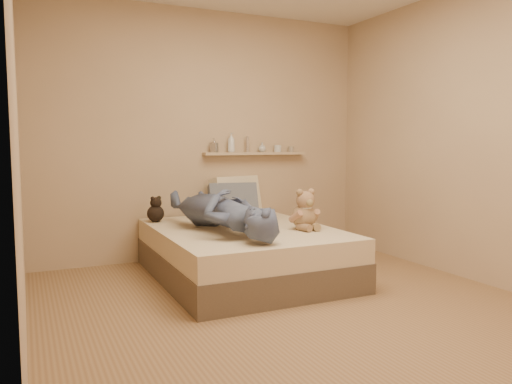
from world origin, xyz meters
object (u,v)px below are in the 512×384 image
person (222,210)px  wall_shelf (256,153)px  pillow_cream (236,196)px  teddy_bear (305,213)px  pillow_grey (233,200)px  dark_plush (156,211)px  game_console (247,220)px  bed (243,252)px

person → wall_shelf: size_ratio=1.30×
pillow_cream → wall_shelf: bearing=16.2°
teddy_bear → pillow_cream: (-0.19, 1.14, 0.05)m
pillow_cream → wall_shelf: 0.53m
teddy_bear → pillow_grey: teddy_bear is taller
pillow_grey → wall_shelf: 0.64m
dark_plush → person: (0.39, -0.76, 0.08)m
game_console → pillow_cream: pillow_cream is taller
dark_plush → pillow_grey: pillow_grey is taller
bed → pillow_grey: bearing=74.6°
bed → dark_plush: size_ratio=7.50×
bed → game_console: (-0.20, -0.53, 0.39)m
teddy_bear → dark_plush: (-1.10, 0.98, -0.04)m
dark_plush → person: 0.86m
person → wall_shelf: (0.79, 1.00, 0.46)m
game_console → teddy_bear: 0.70m
wall_shelf → game_console: bearing=-117.5°
game_console → person: person is taller
dark_plush → person: bearing=-62.9°
pillow_grey → wall_shelf: bearing=31.3°
game_console → teddy_bear: bearing=18.6°
bed → dark_plush: dark_plush is taller
dark_plush → wall_shelf: bearing=11.5°
teddy_bear → pillow_grey: bearing=105.4°
teddy_bear → wall_shelf: size_ratio=0.30×
bed → dark_plush: (-0.63, 0.67, 0.34)m
dark_plush → game_console: bearing=-70.2°
bed → teddy_bear: 0.67m
bed → wall_shelf: bearing=58.8°
pillow_cream → game_console: bearing=-109.3°
wall_shelf → teddy_bear: bearing=-94.0°
teddy_bear → pillow_cream: pillow_cream is taller
game_console → bed: bearing=69.5°
bed → game_console: game_console is taller
dark_plush → wall_shelf: 1.32m
teddy_bear → game_console: bearing=-161.4°
dark_plush → pillow_cream: (0.91, 0.16, 0.09)m
wall_shelf → bed: bearing=-121.2°
pillow_cream → person: pillow_cream is taller
dark_plush → wall_shelf: (1.18, 0.24, 0.54)m
dark_plush → pillow_grey: size_ratio=0.51×
teddy_bear → dark_plush: teddy_bear is taller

